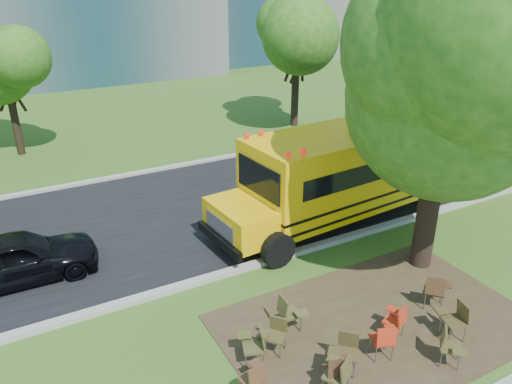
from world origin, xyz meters
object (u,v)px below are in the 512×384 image
school_bus (390,157)px  chair_10 (289,311)px  chair_11 (397,319)px  black_car (17,258)px  chair_4 (385,338)px  chair_8 (256,342)px  chair_0 (254,376)px  chair_1 (338,370)px  chair_2 (340,372)px  chair_5 (449,344)px  chair_9 (275,332)px  chair_7 (436,289)px  chair_6 (456,317)px  chair_3 (346,348)px  main_tree (451,64)px

school_bus → chair_10: 7.88m
chair_11 → black_car: 9.52m
chair_4 → chair_8: 2.66m
chair_0 → chair_1: size_ratio=0.97×
chair_2 → chair_5: 2.47m
school_bus → chair_9: bearing=-152.4°
chair_2 → chair_4: chair_2 is taller
chair_8 → chair_7: bearing=-75.7°
chair_11 → chair_6: bearing=-50.6°
chair_3 → chair_8: size_ratio=0.98×
chair_0 → black_car: 7.28m
chair_0 → chair_2: (1.45, -0.72, 0.04)m
chair_2 → chair_10: size_ratio=1.00×
chair_5 → chair_9: 3.53m
chair_1 → chair_4: 1.41m
chair_2 → chair_3: size_ratio=1.03×
chair_5 → chair_1: bearing=-54.9°
main_tree → chair_8: main_tree is taller
chair_7 → chair_11: bearing=-120.9°
chair_3 → school_bus: bearing=-93.0°
chair_1 → chair_2: size_ratio=0.95×
chair_5 → chair_9: bearing=-78.0°
chair_2 → chair_3: (0.51, 0.47, -0.01)m
main_tree → chair_5: bearing=-127.8°
chair_7 → chair_2: bearing=-117.3°
chair_4 → chair_11: bearing=48.8°
chair_2 → chair_5: bearing=-38.5°
chair_1 → chair_9: bearing=128.6°
chair_2 → chair_6: size_ratio=0.97×
chair_0 → chair_9: bearing=30.5°
main_tree → chair_3: main_tree is taller
chair_10 → chair_4: bearing=41.1°
chair_3 → chair_6: bearing=-143.5°
chair_1 → chair_8: size_ratio=0.96×
chair_3 → chair_6: 2.72m
chair_0 → chair_8: bearing=48.0°
chair_2 → chair_9: bearing=77.2°
main_tree → chair_8: size_ratio=10.04×
chair_1 → chair_5: size_ratio=1.01×
black_car → chair_10: bearing=-134.0°
chair_5 → chair_11: 1.18m
chair_2 → chair_10: (0.13, 2.01, 0.00)m
chair_3 → chair_11: chair_3 is taller
chair_8 → black_car: black_car is taller
chair_6 → chair_7: bearing=-8.5°
main_tree → chair_8: bearing=-168.5°
chair_9 → chair_10: 0.71m
chair_6 → chair_7: (0.41, 0.96, 0.00)m
chair_0 → school_bus: bearing=22.3°
school_bus → chair_7: (-3.10, -5.12, -1.13)m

